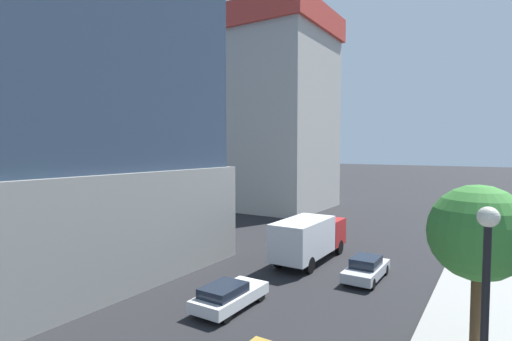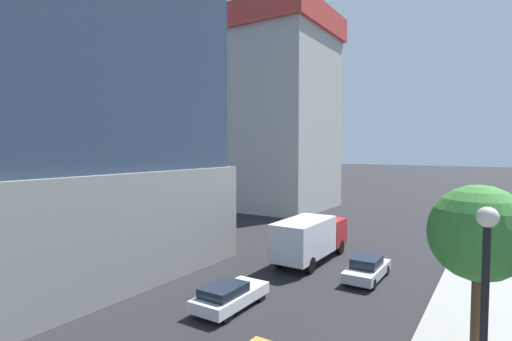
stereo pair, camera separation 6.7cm
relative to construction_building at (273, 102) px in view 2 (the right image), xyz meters
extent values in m
cube|color=#B2AFA8|center=(-0.02, 0.03, -1.35)|extent=(14.28, 13.30, 25.18)
cube|color=#C63D33|center=(-0.02, 0.03, 9.74)|extent=(15.14, 14.09, 3.00)
cube|color=red|center=(4.26, -3.96, 2.71)|extent=(0.90, 0.90, 33.29)
sphere|color=silver|center=(25.51, -34.85, -7.61)|extent=(0.44, 0.44, 0.44)
cylinder|color=brown|center=(25.07, -27.77, -12.22)|extent=(0.36, 0.36, 3.13)
sphere|color=#387F33|center=(25.07, -27.77, -9.30)|extent=(3.60, 3.60, 3.60)
cube|color=silver|center=(14.78, -29.39, -13.38)|extent=(1.85, 4.24, 0.56)
cube|color=#19212D|center=(14.78, -29.95, -12.88)|extent=(1.55, 2.18, 0.45)
cylinder|color=black|center=(13.97, -27.95, -13.61)|extent=(0.22, 0.65, 0.65)
cylinder|color=black|center=(15.60, -27.95, -13.61)|extent=(0.22, 0.65, 0.65)
cylinder|color=black|center=(13.97, -30.83, -13.61)|extent=(0.22, 0.65, 0.65)
cylinder|color=black|center=(15.60, -30.83, -13.61)|extent=(0.22, 0.65, 0.65)
cube|color=#B7B7BC|center=(19.19, -21.75, -13.40)|extent=(1.73, 4.32, 0.56)
cube|color=#19212D|center=(19.19, -21.84, -12.84)|extent=(1.46, 1.97, 0.55)
cylinder|color=black|center=(18.42, -20.28, -13.63)|extent=(0.22, 0.61, 0.61)
cylinder|color=black|center=(19.95, -20.28, -13.63)|extent=(0.22, 0.61, 0.61)
cylinder|color=black|center=(18.42, -23.22, -13.63)|extent=(0.22, 0.61, 0.61)
cylinder|color=black|center=(19.95, -23.22, -13.63)|extent=(0.22, 0.61, 0.61)
cube|color=#B21E1E|center=(14.78, -17.34, -12.35)|extent=(2.48, 2.13, 1.93)
cube|color=silver|center=(14.78, -21.21, -12.11)|extent=(2.48, 5.32, 2.42)
cylinder|color=black|center=(13.69, -17.34, -13.42)|extent=(0.30, 1.04, 1.04)
cylinder|color=black|center=(15.88, -17.34, -13.42)|extent=(0.30, 1.04, 1.04)
cylinder|color=black|center=(13.69, -22.54, -13.42)|extent=(0.30, 1.04, 1.04)
cylinder|color=black|center=(15.88, -22.54, -13.42)|extent=(0.30, 1.04, 1.04)
camera|label=1|loc=(25.66, -44.21, -6.18)|focal=26.94mm
camera|label=2|loc=(25.72, -44.17, -6.18)|focal=26.94mm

